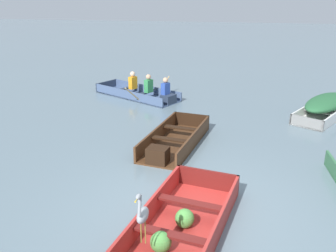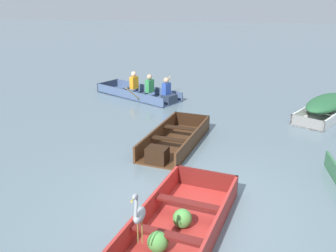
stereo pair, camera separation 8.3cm
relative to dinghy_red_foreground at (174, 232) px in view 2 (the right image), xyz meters
The scene contains 6 objects.
ground_plane 0.91m from the dinghy_red_foreground, 80.80° to the left, with size 80.00×80.00×0.00m, color slate.
dinghy_red_foreground is the anchor object (origin of this frame).
skiff_white_near_moored 7.61m from the dinghy_red_foreground, 63.18° to the left, with size 2.27×2.97×0.62m.
skiff_dark_varnish_mid_moored 3.63m from the dinghy_red_foreground, 100.74° to the left, with size 1.44×2.84×0.40m.
rowboat_slate_blue_with_crew 8.10m from the dinghy_red_foreground, 108.40° to the left, with size 3.35×2.51×0.89m.
heron_on_dinghy 1.06m from the dinghy_red_foreground, 116.38° to the right, with size 0.15×0.45×0.84m.
Camera 2 is at (0.71, -5.61, 3.63)m, focal length 40.00 mm.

